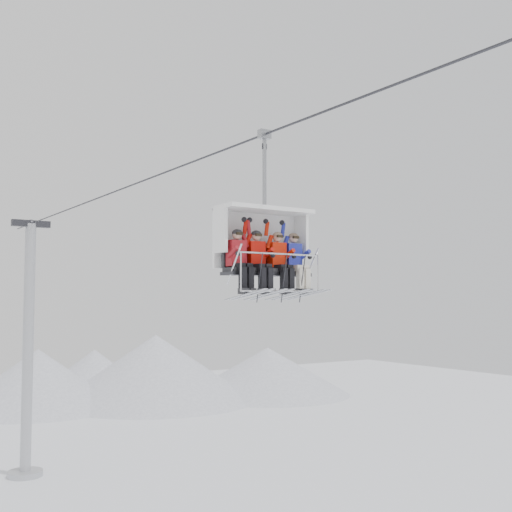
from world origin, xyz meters
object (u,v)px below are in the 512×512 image
lift_tower_right (28,365)px  skier_far_left (239,258)px  skier_center_right (279,260)px  skier_far_right (295,261)px  skier_center_left (258,259)px  chairlift_carrier (262,241)px

lift_tower_right → skier_far_left: bearing=-92.1°
lift_tower_right → skier_center_right: bearing=-89.2°
lift_tower_right → skier_far_left: lift_tower_right is taller
skier_center_right → skier_far_right: (0.48, 0.00, 0.00)m
lift_tower_right → skier_center_right: size_ratio=7.99×
skier_center_left → skier_far_left: bearing=180.0°
chairlift_carrier → skier_center_left: 0.64m
chairlift_carrier → skier_far_right: (0.80, -0.30, -0.47)m
skier_center_right → skier_center_left: bearing=180.0°
chairlift_carrier → skier_center_left: size_ratio=2.36×
chairlift_carrier → lift_tower_right: bearing=90.0°
skier_center_left → skier_center_right: size_ratio=1.00×
skier_center_right → skier_far_right: size_ratio=1.00×
skier_center_right → skier_far_right: 0.48m
lift_tower_right → skier_center_left: lift_tower_right is taller
lift_tower_right → skier_far_right: size_ratio=7.99×
skier_far_left → skier_far_right: (1.63, 0.00, 0.00)m
lift_tower_right → skier_center_left: bearing=-90.8°
skier_center_left → lift_tower_right: bearing=89.2°
lift_tower_right → chairlift_carrier: lift_tower_right is taller
skier_center_left → skier_far_right: 1.10m
lift_tower_right → chairlift_carrier: (0.00, -22.25, 4.90)m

